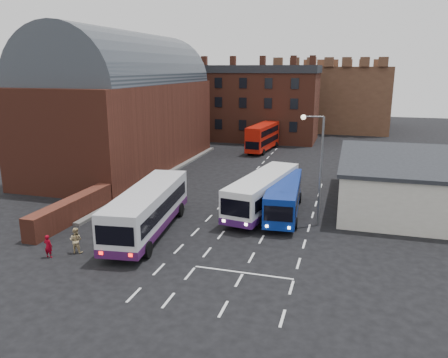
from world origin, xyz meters
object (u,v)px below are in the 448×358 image
(pedestrian_beige, at_px, (76,240))
(bus_white_outbound, at_px, (148,207))
(bus_white_inbound, at_px, (263,190))
(street_lamp, at_px, (317,160))
(bus_blue, at_px, (284,195))
(bus_red_double, at_px, (263,137))
(pedestrian_red, at_px, (48,246))

(pedestrian_beige, bearing_deg, bus_white_outbound, -128.72)
(bus_white_outbound, bearing_deg, bus_white_inbound, 37.91)
(bus_white_outbound, relative_size, street_lamp, 1.46)
(bus_white_inbound, xyz_separation_m, bus_blue, (1.80, -0.32, -0.20))
(bus_red_double, xyz_separation_m, pedestrian_beige, (-4.54, -39.01, -1.20))
(bus_blue, bearing_deg, street_lamp, 140.81)
(street_lamp, xyz_separation_m, pedestrian_beige, (-14.53, -9.62, -4.26))
(bus_blue, distance_m, pedestrian_beige, 16.53)
(bus_red_double, height_order, pedestrian_red, bus_red_double)
(street_lamp, height_order, pedestrian_red, street_lamp)
(bus_blue, xyz_separation_m, street_lamp, (2.66, -1.86, 3.48))
(bus_red_double, bearing_deg, bus_white_outbound, 93.07)
(bus_white_inbound, distance_m, pedestrian_beige, 15.55)
(bus_white_outbound, relative_size, pedestrian_red, 8.10)
(street_lamp, bearing_deg, pedestrian_beige, -146.49)
(bus_red_double, bearing_deg, pedestrian_beige, 89.08)
(bus_white_inbound, bearing_deg, bus_red_double, -68.99)
(bus_red_double, bearing_deg, street_lamp, 114.49)
(pedestrian_beige, bearing_deg, pedestrian_red, 35.95)
(bus_red_double, distance_m, pedestrian_beige, 39.29)
(bus_white_inbound, bearing_deg, street_lamp, 163.39)
(bus_blue, bearing_deg, pedestrian_beige, 39.87)
(bus_white_outbound, height_order, bus_red_double, bus_red_double)
(bus_blue, distance_m, street_lamp, 4.76)
(bus_white_inbound, height_order, pedestrian_beige, bus_white_inbound)
(pedestrian_red, distance_m, pedestrian_beige, 1.71)
(bus_white_inbound, bearing_deg, bus_white_outbound, 54.51)
(bus_white_outbound, height_order, pedestrian_red, bus_white_outbound)
(bus_white_inbound, relative_size, pedestrian_beige, 6.80)
(street_lamp, bearing_deg, bus_red_double, 108.78)
(pedestrian_red, xyz_separation_m, pedestrian_beige, (1.26, 1.15, 0.10))
(pedestrian_beige, bearing_deg, street_lamp, -152.99)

